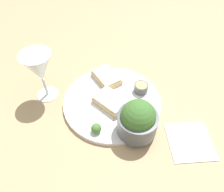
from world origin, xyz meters
name	(u,v)px	position (x,y,z in m)	size (l,w,h in m)	color
ground_plane	(112,103)	(0.00, 0.00, 0.00)	(4.00, 4.00, 0.00)	tan
dinner_plate	(112,102)	(0.00, 0.00, 0.01)	(0.30, 0.30, 0.01)	white
salad_bowl	(138,120)	(0.12, 0.03, 0.06)	(0.11, 0.11, 0.11)	#4C5156
sauce_ramekin	(141,88)	(-0.01, 0.10, 0.03)	(0.04, 0.04, 0.03)	#4C4C4C
cheese_toast_near	(111,101)	(0.01, -0.01, 0.03)	(0.12, 0.11, 0.03)	#D1B27F
cheese_toast_far	(107,77)	(-0.09, 0.01, 0.03)	(0.11, 0.09, 0.03)	#D1B27F
wine_glass	(39,69)	(-0.09, -0.19, 0.11)	(0.09, 0.09, 0.16)	silver
garnish	(96,128)	(0.10, -0.07, 0.03)	(0.03, 0.03, 0.03)	#477533
napkin	(190,141)	(0.19, 0.17, 0.00)	(0.14, 0.14, 0.01)	white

